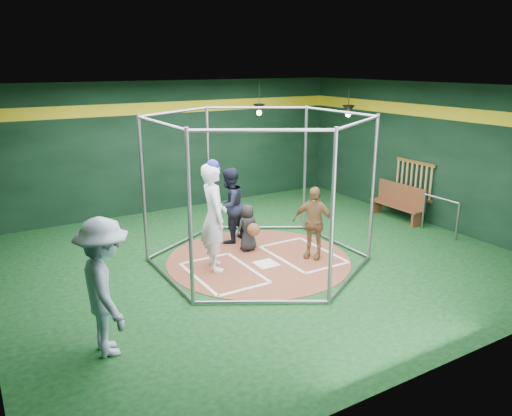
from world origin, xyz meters
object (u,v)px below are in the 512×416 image
visitor_leopard (313,223)px  batter_figure (214,216)px  dugout_bench (399,201)px  umpire (229,205)px

visitor_leopard → batter_figure: bearing=-140.4°
visitor_leopard → dugout_bench: bearing=70.5°
batter_figure → dugout_bench: (5.60, 0.50, -0.62)m
batter_figure → visitor_leopard: bearing=-14.8°
visitor_leopard → dugout_bench: (3.58, 1.03, -0.30)m
batter_figure → umpire: size_ratio=1.28×
batter_figure → visitor_leopard: size_ratio=1.44×
umpire → dugout_bench: umpire is taller
umpire → visitor_leopard: bearing=96.4°
batter_figure → umpire: batter_figure is taller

